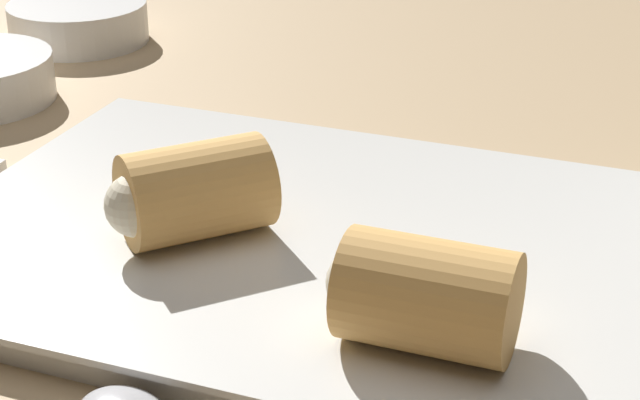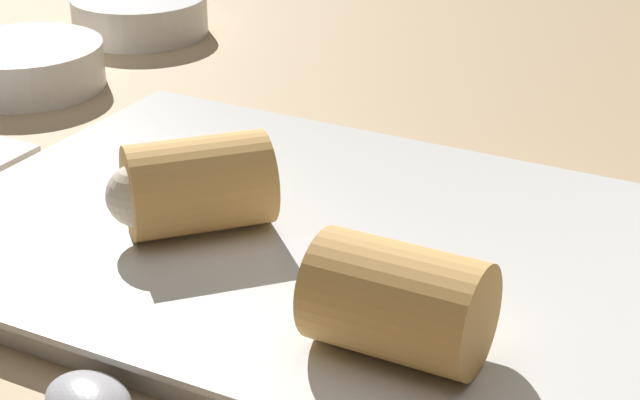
{
  "view_description": "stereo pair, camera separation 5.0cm",
  "coord_description": "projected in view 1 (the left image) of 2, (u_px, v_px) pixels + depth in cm",
  "views": [
    {
      "loc": [
        17.52,
        -36.74,
        25.07
      ],
      "look_at": [
        2.85,
        1.87,
        5.17
      ],
      "focal_mm": 60.0,
      "sensor_mm": 36.0,
      "label": 1
    },
    {
      "loc": [
        22.08,
        -34.68,
        25.07
      ],
      "look_at": [
        2.85,
        1.87,
        5.17
      ],
      "focal_mm": 60.0,
      "sensor_mm": 36.0,
      "label": 2
    }
  ],
  "objects": [
    {
      "name": "roll_front_right",
      "position": [
        184.0,
        196.0,
        0.45
      ],
      "size": [
        7.29,
        7.35,
        4.19
      ],
      "color": "#DBA356",
      "rests_on": "serving_plate"
    },
    {
      "name": "dipping_bowl_far",
      "position": [
        78.0,
        21.0,
        0.76
      ],
      "size": [
        9.85,
        9.85,
        2.83
      ],
      "color": "white",
      "rests_on": "table_surface"
    },
    {
      "name": "roll_front_left",
      "position": [
        418.0,
        294.0,
        0.38
      ],
      "size": [
        6.9,
        4.2,
        4.19
      ],
      "color": "#DBA356",
      "rests_on": "serving_plate"
    },
    {
      "name": "serving_plate",
      "position": [
        320.0,
        249.0,
        0.47
      ],
      "size": [
        34.08,
        23.76,
        1.5
      ],
      "color": "silver",
      "rests_on": "table_surface"
    },
    {
      "name": "table_surface",
      "position": [
        244.0,
        293.0,
        0.47
      ],
      "size": [
        180.0,
        140.0,
        2.0
      ],
      "color": "tan",
      "rests_on": "ground"
    }
  ]
}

